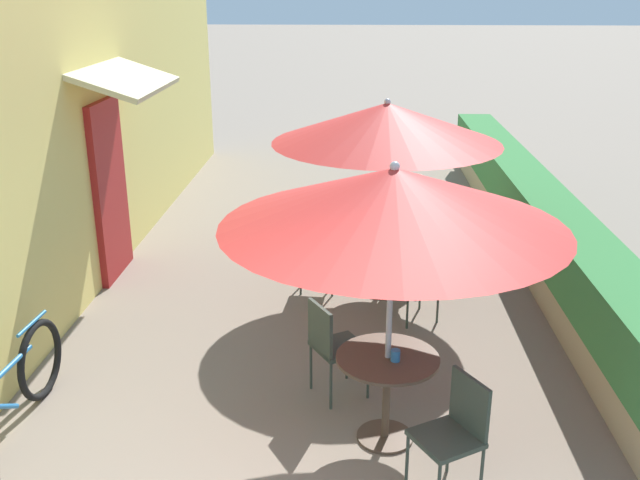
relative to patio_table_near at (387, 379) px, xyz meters
The scene contains 15 objects.
cafe_facade_wall 5.18m from the patio_table_near, 131.66° to the left, with size 0.98×11.85×4.20m.
planter_hedge 4.23m from the patio_table_near, 61.57° to the left, with size 0.60×10.85×1.01m.
patio_table_near is the anchor object (origin of this frame).
patio_umbrella_near 1.43m from the patio_table_near, 104.04° to the right, with size 2.46×2.46×2.21m.
cafe_chair_near_left 0.73m from the patio_table_near, 126.57° to the left, with size 0.55×0.55×0.87m.
cafe_chair_near_right 0.73m from the patio_table_near, 53.43° to the right, with size 0.55×0.55×0.87m.
coffee_cup_near 0.25m from the patio_table_near, 46.97° to the right, with size 0.07×0.07×0.09m.
patio_table_mid 2.79m from the patio_table_near, 88.52° to the left, with size 0.78×0.78×0.72m.
patio_umbrella_mid 3.14m from the patio_table_near, 88.52° to the left, with size 2.46×2.46×2.21m.
cafe_chair_mid_left 2.85m from the patio_table_near, 103.44° to the left, with size 0.43×0.43×0.87m.
cafe_chair_mid_right 2.21m from the patio_table_near, 78.14° to the left, with size 0.53×0.53×0.87m.
cafe_chair_mid_back 3.46m from the patio_table_near, 82.95° to the left, with size 0.56×0.56×0.87m.
seated_patron_mid_back 3.41m from the patio_table_near, 81.29° to the left, with size 0.51×0.49×1.25m.
coffee_cup_mid 2.73m from the patio_table_near, 89.54° to the left, with size 0.07×0.07×0.09m.
bicycle_leaning 2.94m from the patio_table_near, behind, with size 0.18×1.79×0.79m.
Camera 1 is at (0.44, -2.62, 3.35)m, focal length 40.00 mm.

